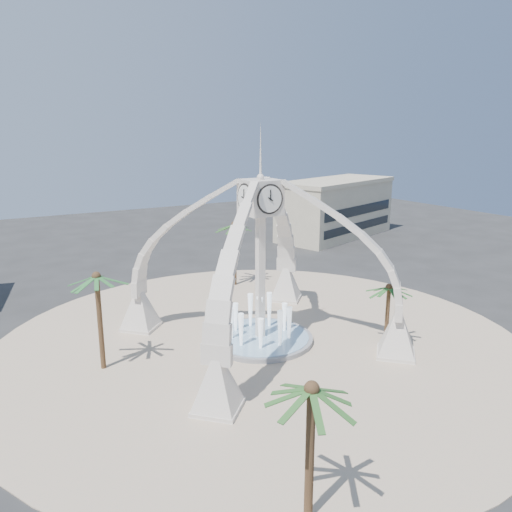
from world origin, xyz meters
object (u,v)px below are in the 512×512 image
clock_tower (260,259)px  fountain (260,338)px  palm_south (312,391)px  palm_north (234,226)px  palm_west (96,278)px  palm_east (389,288)px

clock_tower → fountain: clock_tower is taller
fountain → palm_south: bearing=-114.5°
palm_north → palm_south: (-12.54, -30.05, -0.47)m
palm_west → palm_south: 18.31m
clock_tower → palm_north: clock_tower is taller
clock_tower → palm_east: bearing=-36.6°
clock_tower → fountain: size_ratio=2.24×
clock_tower → palm_south: (-7.46, -16.38, -0.67)m
palm_east → palm_west: bearing=159.6°
fountain → palm_north: 15.77m
clock_tower → palm_west: bearing=172.6°
clock_tower → palm_south: 18.01m
clock_tower → palm_west: 11.56m
palm_east → palm_north: palm_north is taller
fountain → palm_north: bearing=69.6°
clock_tower → fountain: bearing=90.0°
fountain → palm_west: bearing=172.6°
clock_tower → palm_west: size_ratio=2.49×
palm_south → palm_north: bearing=67.3°
palm_west → clock_tower: bearing=-7.4°
palm_west → palm_south: size_ratio=1.08×
fountain → palm_south: (-7.46, -16.38, 5.54)m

